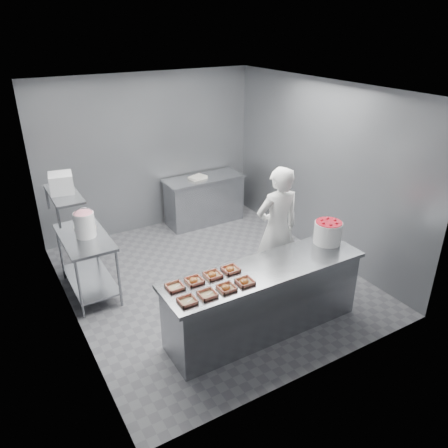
# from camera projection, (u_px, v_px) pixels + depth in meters

# --- Properties ---
(floor) EXTENTS (4.50, 4.50, 0.00)m
(floor) POSITION_uv_depth(u_px,v_px,m) (212.00, 279.00, 6.63)
(floor) COLOR #4C4C51
(floor) RESTS_ON ground
(ceiling) EXTENTS (4.50, 4.50, 0.00)m
(ceiling) POSITION_uv_depth(u_px,v_px,m) (209.00, 89.00, 5.44)
(ceiling) COLOR white
(ceiling) RESTS_ON wall_back
(wall_back) EXTENTS (4.00, 0.04, 2.80)m
(wall_back) POSITION_uv_depth(u_px,v_px,m) (149.00, 154.00, 7.79)
(wall_back) COLOR slate
(wall_back) RESTS_ON ground
(wall_left) EXTENTS (0.04, 4.50, 2.80)m
(wall_left) POSITION_uv_depth(u_px,v_px,m) (61.00, 225.00, 5.12)
(wall_left) COLOR slate
(wall_left) RESTS_ON ground
(wall_right) EXTENTS (0.04, 4.50, 2.80)m
(wall_right) POSITION_uv_depth(u_px,v_px,m) (320.00, 170.00, 6.95)
(wall_right) COLOR slate
(wall_right) RESTS_ON ground
(service_counter) EXTENTS (2.60, 0.70, 0.90)m
(service_counter) POSITION_uv_depth(u_px,v_px,m) (264.00, 299.00, 5.39)
(service_counter) COLOR slate
(service_counter) RESTS_ON ground
(prep_table) EXTENTS (0.60, 1.20, 0.90)m
(prep_table) POSITION_uv_depth(u_px,v_px,m) (87.00, 256.00, 6.09)
(prep_table) COLOR slate
(prep_table) RESTS_ON ground
(back_counter) EXTENTS (1.50, 0.60, 0.90)m
(back_counter) POSITION_uv_depth(u_px,v_px,m) (204.00, 200.00, 8.33)
(back_counter) COLOR slate
(back_counter) RESTS_ON ground
(wall_shelf) EXTENTS (0.35, 0.90, 0.03)m
(wall_shelf) POSITION_uv_depth(u_px,v_px,m) (64.00, 194.00, 5.60)
(wall_shelf) COLOR slate
(wall_shelf) RESTS_ON wall_left
(tray_0) EXTENTS (0.19, 0.18, 0.04)m
(tray_0) POSITION_uv_depth(u_px,v_px,m) (187.00, 301.00, 4.56)
(tray_0) COLOR tan
(tray_0) RESTS_ON service_counter
(tray_1) EXTENTS (0.19, 0.18, 0.04)m
(tray_1) POSITION_uv_depth(u_px,v_px,m) (207.00, 294.00, 4.67)
(tray_1) COLOR tan
(tray_1) RESTS_ON service_counter
(tray_2) EXTENTS (0.19, 0.18, 0.06)m
(tray_2) POSITION_uv_depth(u_px,v_px,m) (226.00, 288.00, 4.78)
(tray_2) COLOR tan
(tray_2) RESTS_ON service_counter
(tray_3) EXTENTS (0.19, 0.18, 0.06)m
(tray_3) POSITION_uv_depth(u_px,v_px,m) (245.00, 282.00, 4.89)
(tray_3) COLOR tan
(tray_3) RESTS_ON service_counter
(tray_4) EXTENTS (0.19, 0.18, 0.04)m
(tray_4) POSITION_uv_depth(u_px,v_px,m) (175.00, 287.00, 4.80)
(tray_4) COLOR tan
(tray_4) RESTS_ON service_counter
(tray_5) EXTENTS (0.19, 0.18, 0.06)m
(tray_5) POSITION_uv_depth(u_px,v_px,m) (194.00, 281.00, 4.91)
(tray_5) COLOR tan
(tray_5) RESTS_ON service_counter
(tray_6) EXTENTS (0.19, 0.18, 0.06)m
(tray_6) POSITION_uv_depth(u_px,v_px,m) (213.00, 275.00, 5.02)
(tray_6) COLOR tan
(tray_6) RESTS_ON service_counter
(tray_7) EXTENTS (0.19, 0.18, 0.06)m
(tray_7) POSITION_uv_depth(u_px,v_px,m) (231.00, 269.00, 5.13)
(tray_7) COLOR tan
(tray_7) RESTS_ON service_counter
(worker) EXTENTS (0.70, 0.50, 1.82)m
(worker) POSITION_uv_depth(u_px,v_px,m) (277.00, 229.00, 6.13)
(worker) COLOR white
(worker) RESTS_ON ground
(strawberry_tub) EXTENTS (0.36, 0.36, 0.30)m
(strawberry_tub) POSITION_uv_depth(u_px,v_px,m) (328.00, 232.00, 5.72)
(strawberry_tub) COLOR white
(strawberry_tub) RESTS_ON service_counter
(glaze_bucket) EXTENTS (0.29, 0.27, 0.42)m
(glaze_bucket) POSITION_uv_depth(u_px,v_px,m) (85.00, 224.00, 5.88)
(glaze_bucket) COLOR white
(glaze_bucket) RESTS_ON prep_table
(bucket_lid) EXTENTS (0.32, 0.32, 0.02)m
(bucket_lid) POSITION_uv_depth(u_px,v_px,m) (84.00, 227.00, 6.20)
(bucket_lid) COLOR white
(bucket_lid) RESTS_ON prep_table
(rag) EXTENTS (0.18, 0.16, 0.02)m
(rag) POSITION_uv_depth(u_px,v_px,m) (90.00, 228.00, 6.16)
(rag) COLOR #CCB28C
(rag) RESTS_ON prep_table
(appliance) EXTENTS (0.34, 0.37, 0.24)m
(appliance) POSITION_uv_depth(u_px,v_px,m) (61.00, 183.00, 5.57)
(appliance) COLOR gray
(appliance) RESTS_ON wall_shelf
(paper_stack) EXTENTS (0.34, 0.28, 0.05)m
(paper_stack) POSITION_uv_depth(u_px,v_px,m) (198.00, 177.00, 8.07)
(paper_stack) COLOR silver
(paper_stack) RESTS_ON back_counter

